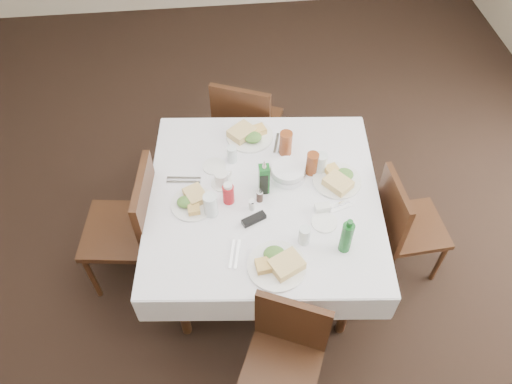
% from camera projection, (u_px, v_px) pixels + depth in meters
% --- Properties ---
extents(ground_plane, '(7.00, 7.00, 0.00)m').
position_uv_depth(ground_plane, '(235.00, 276.00, 3.42)').
color(ground_plane, black).
extents(room_shell, '(6.04, 7.04, 2.80)m').
position_uv_depth(room_shell, '(222.00, 71.00, 2.10)').
color(room_shell, '#BFAE90').
rests_on(room_shell, ground).
extents(dining_table, '(1.47, 1.47, 0.76)m').
position_uv_depth(dining_table, '(263.00, 203.00, 2.96)').
color(dining_table, '#311B0D').
rests_on(dining_table, ground).
extents(chair_north, '(0.56, 0.56, 0.90)m').
position_uv_depth(chair_north, '(245.00, 123.00, 3.65)').
color(chair_north, '#311B0D').
rests_on(chair_north, ground).
extents(chair_south, '(0.52, 0.52, 0.83)m').
position_uv_depth(chair_south, '(286.00, 351.00, 2.60)').
color(chair_south, '#311B0D').
rests_on(chair_south, ground).
extents(chair_east, '(0.42, 0.42, 0.84)m').
position_uv_depth(chair_east, '(402.00, 222.00, 3.12)').
color(chair_east, '#311B0D').
rests_on(chair_east, ground).
extents(chair_west, '(0.51, 0.51, 0.95)m').
position_uv_depth(chair_west, '(133.00, 223.00, 3.03)').
color(chair_west, '#311B0D').
rests_on(chair_west, ground).
extents(meal_north, '(0.30, 0.30, 0.07)m').
position_uv_depth(meal_north, '(249.00, 135.00, 3.18)').
color(meal_north, white).
rests_on(meal_north, dining_table).
extents(meal_south, '(0.31, 0.31, 0.07)m').
position_uv_depth(meal_south, '(278.00, 263.00, 2.57)').
color(meal_south, white).
rests_on(meal_south, dining_table).
extents(meal_east, '(0.29, 0.29, 0.06)m').
position_uv_depth(meal_east, '(338.00, 179.00, 2.94)').
color(meal_east, white).
rests_on(meal_east, dining_table).
extents(meal_west, '(0.26, 0.26, 0.06)m').
position_uv_depth(meal_west, '(193.00, 201.00, 2.84)').
color(meal_west, white).
rests_on(meal_west, dining_table).
extents(side_plate_a, '(0.14, 0.14, 0.01)m').
position_uv_depth(side_plate_a, '(214.00, 166.00, 3.03)').
color(side_plate_a, white).
rests_on(side_plate_a, dining_table).
extents(side_plate_b, '(0.15, 0.15, 0.01)m').
position_uv_depth(side_plate_b, '(324.00, 222.00, 2.76)').
color(side_plate_b, white).
rests_on(side_plate_b, dining_table).
extents(water_n, '(0.06, 0.06, 0.11)m').
position_uv_depth(water_n, '(232.00, 154.00, 3.03)').
color(water_n, silver).
rests_on(water_n, dining_table).
extents(water_s, '(0.06, 0.06, 0.12)m').
position_uv_depth(water_s, '(304.00, 235.00, 2.65)').
color(water_s, silver).
rests_on(water_s, dining_table).
extents(water_e, '(0.07, 0.07, 0.14)m').
position_uv_depth(water_e, '(321.00, 163.00, 2.96)').
color(water_e, silver).
rests_on(water_e, dining_table).
extents(water_w, '(0.08, 0.08, 0.15)m').
position_uv_depth(water_w, '(211.00, 205.00, 2.76)').
color(water_w, silver).
rests_on(water_w, dining_table).
extents(iced_tea_a, '(0.08, 0.08, 0.16)m').
position_uv_depth(iced_tea_a, '(286.00, 143.00, 3.05)').
color(iced_tea_a, brown).
rests_on(iced_tea_a, dining_table).
extents(iced_tea_b, '(0.07, 0.07, 0.15)m').
position_uv_depth(iced_tea_b, '(312.00, 163.00, 2.95)').
color(iced_tea_b, brown).
rests_on(iced_tea_b, dining_table).
extents(bread_basket, '(0.22, 0.22, 0.07)m').
position_uv_depth(bread_basket, '(288.00, 172.00, 2.96)').
color(bread_basket, silver).
rests_on(bread_basket, dining_table).
extents(oil_cruet_dark, '(0.05, 0.05, 0.21)m').
position_uv_depth(oil_cruet_dark, '(263.00, 181.00, 2.85)').
color(oil_cruet_dark, black).
rests_on(oil_cruet_dark, dining_table).
extents(oil_cruet_green, '(0.06, 0.06, 0.25)m').
position_uv_depth(oil_cruet_green, '(264.00, 178.00, 2.84)').
color(oil_cruet_green, '#155E20').
rests_on(oil_cruet_green, dining_table).
extents(ketchup_bottle, '(0.07, 0.07, 0.14)m').
position_uv_depth(ketchup_bottle, '(228.00, 193.00, 2.82)').
color(ketchup_bottle, '#AE131B').
rests_on(ketchup_bottle, dining_table).
extents(salt_shaker, '(0.04, 0.04, 0.08)m').
position_uv_depth(salt_shaker, '(252.00, 205.00, 2.80)').
color(salt_shaker, white).
rests_on(salt_shaker, dining_table).
extents(pepper_shaker, '(0.04, 0.04, 0.08)m').
position_uv_depth(pepper_shaker, '(260.00, 196.00, 2.84)').
color(pepper_shaker, '#382720').
rests_on(pepper_shaker, dining_table).
extents(coffee_mug, '(0.13, 0.13, 0.09)m').
position_uv_depth(coffee_mug, '(222.00, 179.00, 2.92)').
color(coffee_mug, white).
rests_on(coffee_mug, dining_table).
extents(sunglasses, '(0.15, 0.10, 0.03)m').
position_uv_depth(sunglasses, '(254.00, 219.00, 2.77)').
color(sunglasses, black).
rests_on(sunglasses, dining_table).
extents(green_bottle, '(0.06, 0.06, 0.24)m').
position_uv_depth(green_bottle, '(347.00, 237.00, 2.58)').
color(green_bottle, '#155E20').
rests_on(green_bottle, dining_table).
extents(sugar_caddy, '(0.09, 0.06, 0.04)m').
position_uv_depth(sugar_caddy, '(323.00, 208.00, 2.81)').
color(sugar_caddy, white).
rests_on(sugar_caddy, dining_table).
extents(cutlery_n, '(0.09, 0.18, 0.01)m').
position_uv_depth(cutlery_n, '(278.00, 143.00, 3.16)').
color(cutlery_n, silver).
rests_on(cutlery_n, dining_table).
extents(cutlery_s, '(0.08, 0.19, 0.01)m').
position_uv_depth(cutlery_s, '(235.00, 254.00, 2.63)').
color(cutlery_s, silver).
rests_on(cutlery_s, dining_table).
extents(cutlery_e, '(0.21, 0.10, 0.01)m').
position_uv_depth(cutlery_e, '(335.00, 208.00, 2.83)').
color(cutlery_e, silver).
rests_on(cutlery_e, dining_table).
extents(cutlery_w, '(0.21, 0.07, 0.01)m').
position_uv_depth(cutlery_w, '(184.00, 180.00, 2.96)').
color(cutlery_w, silver).
rests_on(cutlery_w, dining_table).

